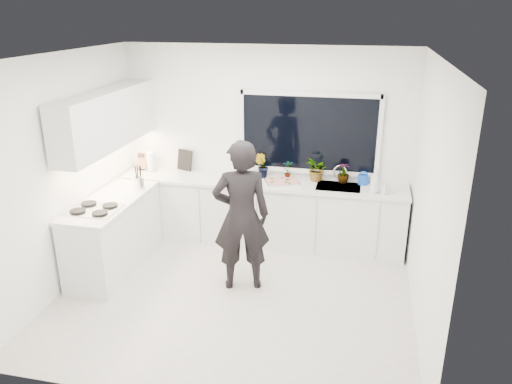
# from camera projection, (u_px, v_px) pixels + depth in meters

# --- Properties ---
(floor) EXTENTS (4.00, 3.50, 0.02)m
(floor) POSITION_uv_depth(u_px,v_px,m) (235.00, 296.00, 5.82)
(floor) COLOR beige
(floor) RESTS_ON ground
(wall_back) EXTENTS (4.00, 0.02, 2.70)m
(wall_back) POSITION_uv_depth(u_px,v_px,m) (266.00, 145.00, 6.95)
(wall_back) COLOR white
(wall_back) RESTS_ON ground
(wall_left) EXTENTS (0.02, 3.50, 2.70)m
(wall_left) POSITION_uv_depth(u_px,v_px,m) (65.00, 173.00, 5.75)
(wall_left) COLOR white
(wall_left) RESTS_ON ground
(wall_right) EXTENTS (0.02, 3.50, 2.70)m
(wall_right) POSITION_uv_depth(u_px,v_px,m) (429.00, 201.00, 4.94)
(wall_right) COLOR white
(wall_right) RESTS_ON ground
(ceiling) EXTENTS (4.00, 3.50, 0.02)m
(ceiling) POSITION_uv_depth(u_px,v_px,m) (231.00, 55.00, 4.87)
(ceiling) COLOR white
(ceiling) RESTS_ON wall_back
(window) EXTENTS (1.80, 0.02, 1.00)m
(window) POSITION_uv_depth(u_px,v_px,m) (309.00, 133.00, 6.73)
(window) COLOR black
(window) RESTS_ON wall_back
(base_cabinets_back) EXTENTS (3.92, 0.58, 0.88)m
(base_cabinets_back) POSITION_uv_depth(u_px,v_px,m) (261.00, 213.00, 6.99)
(base_cabinets_back) COLOR white
(base_cabinets_back) RESTS_ON floor
(base_cabinets_left) EXTENTS (0.58, 1.60, 0.88)m
(base_cabinets_left) POSITION_uv_depth(u_px,v_px,m) (114.00, 235.00, 6.32)
(base_cabinets_left) COLOR white
(base_cabinets_left) RESTS_ON floor
(countertop_back) EXTENTS (3.94, 0.62, 0.04)m
(countertop_back) POSITION_uv_depth(u_px,v_px,m) (261.00, 182.00, 6.82)
(countertop_back) COLOR silver
(countertop_back) RESTS_ON base_cabinets_back
(countertop_left) EXTENTS (0.62, 1.60, 0.04)m
(countertop_left) POSITION_uv_depth(u_px,v_px,m) (111.00, 201.00, 6.16)
(countertop_left) COLOR silver
(countertop_left) RESTS_ON base_cabinets_left
(upper_cabinets) EXTENTS (0.34, 2.10, 0.70)m
(upper_cabinets) POSITION_uv_depth(u_px,v_px,m) (108.00, 119.00, 6.17)
(upper_cabinets) COLOR white
(upper_cabinets) RESTS_ON wall_left
(sink) EXTENTS (0.58, 0.42, 0.14)m
(sink) POSITION_uv_depth(u_px,v_px,m) (338.00, 190.00, 6.62)
(sink) COLOR silver
(sink) RESTS_ON countertop_back
(faucet) EXTENTS (0.03, 0.03, 0.22)m
(faucet) POSITION_uv_depth(u_px,v_px,m) (340.00, 174.00, 6.75)
(faucet) COLOR silver
(faucet) RESTS_ON countertop_back
(stovetop) EXTENTS (0.56, 0.48, 0.03)m
(stovetop) POSITION_uv_depth(u_px,v_px,m) (94.00, 209.00, 5.83)
(stovetop) COLOR black
(stovetop) RESTS_ON countertop_left
(person) EXTENTS (0.76, 0.61, 1.81)m
(person) POSITION_uv_depth(u_px,v_px,m) (241.00, 216.00, 5.71)
(person) COLOR black
(person) RESTS_ON floor
(pizza_tray) EXTENTS (0.54, 0.48, 0.03)m
(pizza_tray) POSITION_uv_depth(u_px,v_px,m) (282.00, 182.00, 6.73)
(pizza_tray) COLOR silver
(pizza_tray) RESTS_ON countertop_back
(pizza) EXTENTS (0.49, 0.43, 0.01)m
(pizza) POSITION_uv_depth(u_px,v_px,m) (282.00, 181.00, 6.72)
(pizza) COLOR red
(pizza) RESTS_ON pizza_tray
(watering_can) EXTENTS (0.17, 0.17, 0.13)m
(watering_can) POSITION_uv_depth(u_px,v_px,m) (363.00, 180.00, 6.67)
(watering_can) COLOR blue
(watering_can) RESTS_ON countertop_back
(paper_towel_roll) EXTENTS (0.12, 0.12, 0.26)m
(paper_towel_roll) POSITION_uv_depth(u_px,v_px,m) (151.00, 162.00, 7.20)
(paper_towel_roll) COLOR white
(paper_towel_roll) RESTS_ON countertop_back
(knife_block) EXTENTS (0.14, 0.12, 0.22)m
(knife_block) POSITION_uv_depth(u_px,v_px,m) (143.00, 162.00, 7.27)
(knife_block) COLOR #A26F4B
(knife_block) RESTS_ON countertop_back
(utensil_crock) EXTENTS (0.17, 0.17, 0.16)m
(utensil_crock) POSITION_uv_depth(u_px,v_px,m) (139.00, 183.00, 6.50)
(utensil_crock) COLOR silver
(utensil_crock) RESTS_ON countertop_left
(picture_frame_large) EXTENTS (0.21, 0.10, 0.28)m
(picture_frame_large) POSITION_uv_depth(u_px,v_px,m) (186.00, 161.00, 7.23)
(picture_frame_large) COLOR black
(picture_frame_large) RESTS_ON countertop_back
(picture_frame_small) EXTENTS (0.24, 0.10, 0.30)m
(picture_frame_small) POSITION_uv_depth(u_px,v_px,m) (185.00, 160.00, 7.23)
(picture_frame_small) COLOR black
(picture_frame_small) RESTS_ON countertop_back
(herb_plants) EXTENTS (1.30, 0.39, 0.33)m
(herb_plants) POSITION_uv_depth(u_px,v_px,m) (308.00, 169.00, 6.79)
(herb_plants) COLOR #26662D
(herb_plants) RESTS_ON countertop_back
(soap_bottles) EXTENTS (0.28, 0.17, 0.31)m
(soap_bottles) POSITION_uv_depth(u_px,v_px,m) (377.00, 183.00, 6.32)
(soap_bottles) COLOR #D8BF66
(soap_bottles) RESTS_ON countertop_back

